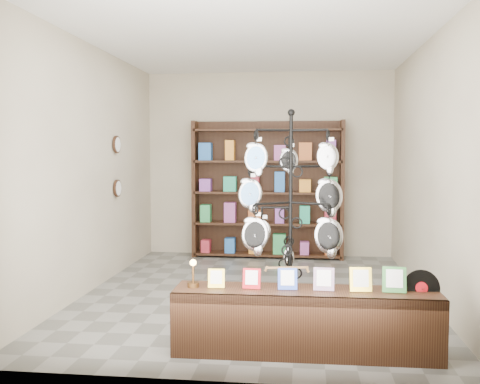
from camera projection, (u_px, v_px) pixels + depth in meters
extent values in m
plane|color=slate|center=(255.00, 293.00, 6.41)|extent=(5.00, 5.00, 0.00)
plane|color=#C1B89B|center=(268.00, 164.00, 8.78)|extent=(4.00, 0.00, 4.00)
plane|color=#C1B89B|center=(223.00, 178.00, 3.82)|extent=(4.00, 0.00, 4.00)
plane|color=#C1B89B|center=(92.00, 168.00, 6.53)|extent=(0.00, 5.00, 5.00)
plane|color=#C1B89B|center=(430.00, 169.00, 6.07)|extent=(0.00, 5.00, 5.00)
plane|color=white|center=(255.00, 39.00, 6.19)|extent=(5.00, 5.00, 0.00)
cylinder|color=black|center=(290.00, 326.00, 5.15)|extent=(0.47, 0.47, 0.03)
cylinder|color=black|center=(290.00, 223.00, 5.07)|extent=(0.04, 0.04, 2.04)
sphere|color=black|center=(291.00, 113.00, 5.00)|extent=(0.07, 0.07, 0.07)
ellipsoid|color=silver|center=(289.00, 258.00, 5.31)|extent=(0.11, 0.04, 0.21)
cube|color=#A87746|center=(287.00, 268.00, 4.81)|extent=(0.39, 0.09, 0.04)
cube|color=black|center=(305.00, 322.00, 4.48)|extent=(2.21, 0.48, 0.54)
cube|color=gold|center=(216.00, 278.00, 4.53)|extent=(0.14, 0.05, 0.16)
cube|color=#AD0D14|center=(252.00, 279.00, 4.50)|extent=(0.15, 0.05, 0.17)
cube|color=#263FA5|center=(287.00, 279.00, 4.46)|extent=(0.16, 0.06, 0.18)
cube|color=#E54C33|center=(324.00, 279.00, 4.43)|extent=(0.17, 0.06, 0.19)
cube|color=gold|center=(361.00, 279.00, 4.40)|extent=(0.18, 0.06, 0.20)
cube|color=#337233|center=(394.00, 280.00, 4.37)|extent=(0.19, 0.06, 0.21)
cylinder|color=black|center=(422.00, 288.00, 4.40)|extent=(0.30, 0.07, 0.30)
cylinder|color=#AD0D14|center=(422.00, 288.00, 4.40)|extent=(0.10, 0.03, 0.10)
cylinder|color=#482E14|center=(193.00, 285.00, 4.55)|extent=(0.10, 0.10, 0.04)
cylinder|color=#482E14|center=(193.00, 274.00, 4.55)|extent=(0.02, 0.02, 0.14)
sphere|color=#FFBF59|center=(193.00, 263.00, 4.54)|extent=(0.06, 0.06, 0.06)
cube|color=black|center=(268.00, 189.00, 8.75)|extent=(2.40, 0.04, 2.20)
cube|color=black|center=(195.00, 189.00, 8.73)|extent=(0.06, 0.36, 2.20)
cube|color=black|center=(342.00, 190.00, 8.45)|extent=(0.06, 0.36, 2.20)
cube|color=black|center=(267.00, 254.00, 8.66)|extent=(2.36, 0.36, 0.04)
cube|color=black|center=(267.00, 223.00, 8.63)|extent=(2.36, 0.36, 0.03)
cube|color=black|center=(267.00, 193.00, 8.59)|extent=(2.36, 0.36, 0.04)
cube|color=black|center=(268.00, 161.00, 8.56)|extent=(2.36, 0.36, 0.04)
cube|color=black|center=(268.00, 130.00, 8.52)|extent=(2.36, 0.36, 0.04)
cylinder|color=black|center=(117.00, 145.00, 7.30)|extent=(0.03, 0.24, 0.24)
cylinder|color=black|center=(117.00, 188.00, 7.35)|extent=(0.03, 0.24, 0.24)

